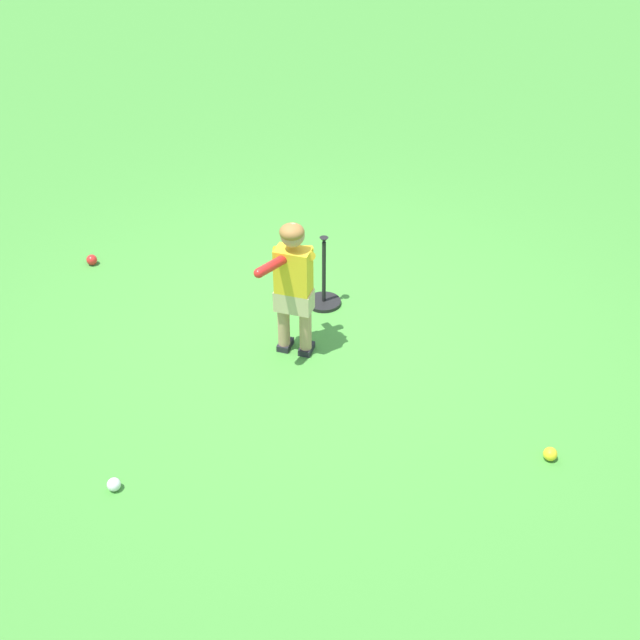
% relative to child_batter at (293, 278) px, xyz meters
% --- Properties ---
extents(ground_plane, '(40.00, 40.00, 0.00)m').
position_rel_child_batter_xyz_m(ground_plane, '(-0.30, -0.15, -0.65)').
color(ground_plane, '#479338').
extents(child_batter, '(0.61, 0.34, 1.08)m').
position_rel_child_batter_xyz_m(child_batter, '(0.00, 0.00, 0.00)').
color(child_batter, '#232328').
rests_on(child_batter, ground).
extents(play_ball_far_right, '(0.08, 0.08, 0.08)m').
position_rel_child_batter_xyz_m(play_ball_far_right, '(1.70, 0.42, -0.61)').
color(play_ball_far_right, white).
rests_on(play_ball_far_right, ground).
extents(play_ball_far_left, '(0.09, 0.09, 0.09)m').
position_rel_child_batter_xyz_m(play_ball_far_left, '(-0.58, 1.92, -0.61)').
color(play_ball_far_left, yellow).
rests_on(play_ball_far_left, ground).
extents(play_ball_midfield, '(0.09, 0.09, 0.09)m').
position_rel_child_batter_xyz_m(play_ball_midfield, '(0.63, -2.12, -0.60)').
color(play_ball_midfield, red).
rests_on(play_ball_midfield, ground).
extents(batting_tee, '(0.28, 0.28, 0.62)m').
position_rel_child_batter_xyz_m(batting_tee, '(-0.57, -0.35, -0.55)').
color(batting_tee, black).
rests_on(batting_tee, ground).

